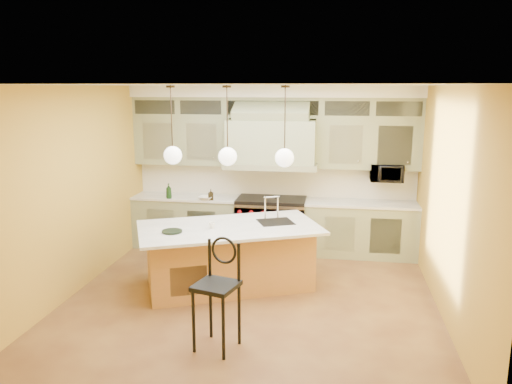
% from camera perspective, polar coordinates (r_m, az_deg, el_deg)
% --- Properties ---
extents(floor, '(5.00, 5.00, 0.00)m').
position_cam_1_polar(floor, '(7.03, -0.63, -12.20)').
color(floor, '#56311D').
rests_on(floor, ground).
extents(ceiling, '(5.00, 5.00, 0.00)m').
position_cam_1_polar(ceiling, '(6.42, -0.69, 12.15)').
color(ceiling, white).
rests_on(ceiling, wall_back).
extents(wall_back, '(5.00, 0.00, 5.00)m').
position_cam_1_polar(wall_back, '(9.00, 2.10, 2.82)').
color(wall_back, gold).
rests_on(wall_back, ground).
extents(wall_front, '(5.00, 0.00, 5.00)m').
position_cam_1_polar(wall_front, '(4.23, -6.58, -7.87)').
color(wall_front, gold).
rests_on(wall_front, ground).
extents(wall_left, '(0.00, 5.00, 5.00)m').
position_cam_1_polar(wall_left, '(7.42, -20.04, 0.12)').
color(wall_left, gold).
rests_on(wall_left, ground).
extents(wall_right, '(0.00, 5.00, 5.00)m').
position_cam_1_polar(wall_right, '(6.63, 21.16, -1.31)').
color(wall_right, gold).
rests_on(wall_right, ground).
extents(back_cabinetry, '(5.00, 0.77, 2.90)m').
position_cam_1_polar(back_cabinetry, '(8.75, 1.87, 2.42)').
color(back_cabinetry, gray).
rests_on(back_cabinetry, floor).
extents(range, '(1.20, 0.74, 0.96)m').
position_cam_1_polar(range, '(8.87, 1.76, -3.71)').
color(range, silver).
rests_on(range, floor).
extents(kitchen_island, '(2.87, 2.27, 1.35)m').
position_cam_1_polar(kitchen_island, '(7.34, -3.08, -7.20)').
color(kitchen_island, '#A6793A').
rests_on(kitchen_island, floor).
extents(counter_stool, '(0.54, 0.54, 1.25)m').
position_cam_1_polar(counter_stool, '(5.61, -4.40, -10.75)').
color(counter_stool, black).
rests_on(counter_stool, floor).
extents(microwave, '(0.54, 0.37, 0.30)m').
position_cam_1_polar(microwave, '(8.73, 14.69, 2.14)').
color(microwave, black).
rests_on(microwave, back_cabinetry).
extents(oil_bottle_a, '(0.11, 0.11, 0.27)m').
position_cam_1_polar(oil_bottle_a, '(8.93, -9.94, 0.11)').
color(oil_bottle_a, black).
rests_on(oil_bottle_a, back_cabinetry).
extents(oil_bottle_b, '(0.10, 0.10, 0.19)m').
position_cam_1_polar(oil_bottle_b, '(8.72, -5.19, -0.29)').
color(oil_bottle_b, black).
rests_on(oil_bottle_b, back_cabinetry).
extents(fruit_bowl, '(0.27, 0.27, 0.06)m').
position_cam_1_polar(fruit_bowl, '(8.76, -5.76, -0.69)').
color(fruit_bowl, white).
rests_on(fruit_bowl, back_cabinetry).
extents(cup, '(0.11, 0.11, 0.09)m').
position_cam_1_polar(cup, '(7.07, -5.07, -3.81)').
color(cup, white).
rests_on(cup, kitchen_island).
extents(pendant_left, '(0.26, 0.26, 1.11)m').
position_cam_1_polar(pendant_left, '(7.21, -9.50, 4.39)').
color(pendant_left, '#2D2319').
rests_on(pendant_left, ceiling).
extents(pendant_center, '(0.26, 0.26, 1.11)m').
position_cam_1_polar(pendant_center, '(7.00, -3.26, 4.31)').
color(pendant_center, '#2D2319').
rests_on(pendant_center, ceiling).
extents(pendant_right, '(0.26, 0.26, 1.11)m').
position_cam_1_polar(pendant_right, '(6.87, 3.28, 4.17)').
color(pendant_right, '#2D2319').
rests_on(pendant_right, ceiling).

